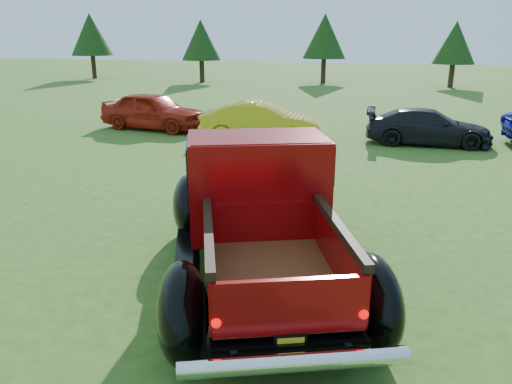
% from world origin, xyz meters
% --- Properties ---
extents(ground, '(120.00, 120.00, 0.00)m').
position_xyz_m(ground, '(0.00, 0.00, 0.00)').
color(ground, '#2B5418').
rests_on(ground, ground).
extents(tree_far_west, '(3.33, 3.33, 5.20)m').
position_xyz_m(tree_far_west, '(-22.00, 30.00, 3.52)').
color(tree_far_west, '#332114').
rests_on(tree_far_west, ground).
extents(tree_west, '(2.94, 2.94, 4.60)m').
position_xyz_m(tree_west, '(-12.00, 29.00, 3.11)').
color(tree_west, '#332114').
rests_on(tree_west, ground).
extents(tree_mid_left, '(3.20, 3.20, 5.00)m').
position_xyz_m(tree_mid_left, '(-3.00, 31.00, 3.38)').
color(tree_mid_left, '#332114').
rests_on(tree_mid_left, ground).
extents(tree_mid_right, '(2.82, 2.82, 4.40)m').
position_xyz_m(tree_mid_right, '(6.00, 30.00, 2.97)').
color(tree_mid_right, '#332114').
rests_on(tree_mid_right, ground).
extents(pickup_truck, '(4.21, 5.96, 2.08)m').
position_xyz_m(pickup_truck, '(0.49, -0.67, 0.99)').
color(pickup_truck, black).
rests_on(pickup_truck, ground).
extents(show_car_red, '(4.33, 2.27, 1.41)m').
position_xyz_m(show_car_red, '(-6.50, 9.84, 0.70)').
color(show_car_red, '#A01C0E').
rests_on(show_car_red, ground).
extents(show_car_yellow, '(4.16, 1.89, 1.32)m').
position_xyz_m(show_car_yellow, '(-1.95, 8.71, 0.66)').
color(show_car_yellow, gold).
rests_on(show_car_yellow, ground).
extents(show_car_grey, '(4.04, 1.72, 1.16)m').
position_xyz_m(show_car_grey, '(3.50, 9.70, 0.58)').
color(show_car_grey, black).
rests_on(show_car_grey, ground).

